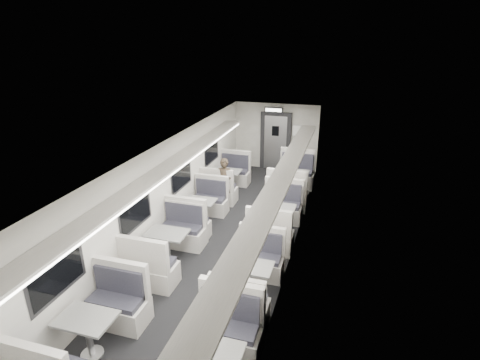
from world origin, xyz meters
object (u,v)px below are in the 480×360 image
Objects in this scene: booth_left_a at (227,181)px; booth_right_b at (277,220)px; booth_left_c at (168,247)px; booth_left_d at (89,336)px; booth_right_c at (251,281)px; booth_right_a at (292,184)px; exit_sign at (274,110)px; passenger at (225,183)px; vestibule_door at (275,142)px; booth_left_b at (200,212)px.

booth_left_a is 0.98× the size of booth_right_b.
booth_left_a is 0.97× the size of booth_left_c.
booth_left_d reaches higher than booth_right_c.
exit_sign is at bearing 118.84° from booth_right_a.
booth_left_d is 9.03m from exit_sign.
booth_left_c reaches higher than booth_left_a.
booth_left_c is 2.64m from booth_left_d.
booth_right_c is at bearing -66.77° from booth_left_a.
booth_right_a reaches higher than booth_left_c.
booth_right_a is at bearing 30.48° from passenger.
booth_left_c is 0.93× the size of booth_right_a.
passenger is 3.60m from vestibule_door.
booth_left_c is at bearing -98.60° from vestibule_door.
booth_left_d is 0.91× the size of booth_right_a.
exit_sign reaches higher than booth_right_a.
booth_left_c is 2.09m from booth_right_c.
booth_right_a is 1.17× the size of booth_right_c.
booth_right_b reaches higher than booth_left_a.
booth_right_a is 1.09× the size of booth_right_b.
booth_right_c is at bearing -50.58° from booth_left_b.
booth_right_a is at bearing 73.95° from booth_left_d.
booth_left_b is 3.15m from booth_right_c.
exit_sign is (0.75, 3.02, 1.57)m from passenger.
booth_left_a is at bearing 90.00° from booth_left_c.
booth_left_c reaches higher than booth_right_c.
booth_left_a is 3.32× the size of exit_sign.
booth_left_c is 1.01× the size of vestibule_door.
booth_left_c is at bearing 163.54° from booth_right_c.
exit_sign is (-1.00, 1.82, 1.87)m from booth_right_a.
vestibule_door is at bearing 90.00° from exit_sign.
booth_left_c is 4.75m from booth_right_a.
booth_right_a reaches higher than booth_left_a.
booth_left_a is 1.05× the size of booth_right_c.
booth_left_c is (0.00, -4.07, 0.01)m from booth_left_a.
booth_left_a is 0.90× the size of booth_right_a.
booth_left_d is 9.33m from vestibule_door.
booth_left_c is 6.49m from exit_sign.
booth_left_b reaches higher than booth_right_c.
booth_right_b is (2.00, 1.90, -0.00)m from booth_left_c.
booth_left_d is 4.96m from booth_right_b.
booth_right_b is (2.00, -2.16, 0.01)m from booth_left_a.
booth_left_c is 3.41× the size of exit_sign.
booth_left_b is 0.86× the size of booth_right_a.
booth_left_d is at bearing -113.76° from booth_right_b.
booth_left_d is at bearing -90.00° from booth_left_c.
booth_right_b is (2.00, 4.54, 0.01)m from booth_left_d.
booth_left_b is 0.92× the size of booth_left_c.
booth_right_b is 1.08× the size of booth_right_c.
vestibule_door is at bearing 83.83° from booth_left_d.
booth_right_c is at bearing -90.00° from booth_right_a.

